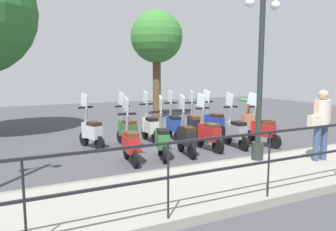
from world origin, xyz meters
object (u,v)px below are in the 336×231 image
scooter_near_2 (208,133)px  scooter_far_1 (194,124)px  scooter_near_0 (262,130)px  scooter_far_5 (91,131)px  pedestrian_with_bag (321,120)px  potted_palm (249,114)px  tree_distant (157,38)px  scooter_far_4 (127,129)px  scooter_near_5 (130,143)px  scooter_far_0 (213,122)px  scooter_far_3 (150,126)px  scooter_near_4 (162,139)px  scooter_near_3 (186,137)px  scooter_near_1 (235,131)px  scooter_far_2 (174,124)px  lamp_post_near (260,83)px

scooter_near_2 → scooter_far_1: size_ratio=1.00×
scooter_near_0 → scooter_far_5: (1.89, 4.45, 0.00)m
pedestrian_with_bag → potted_palm: pedestrian_with_bag is taller
tree_distant → potted_palm: bearing=-142.9°
pedestrian_with_bag → scooter_far_1: (3.90, 0.96, -0.60)m
scooter_near_0 → scooter_far_4: size_ratio=1.00×
scooter_near_5 → scooter_far_5: same height
scooter_near_5 → scooter_far_1: (1.74, -2.75, 0.00)m
pedestrian_with_bag → scooter_far_0: bearing=7.4°
potted_palm → scooter_far_3: scooter_far_3 is taller
scooter_near_4 → scooter_far_3: (1.94, -0.50, 0.00)m
potted_palm → scooter_near_0: size_ratio=0.69×
potted_palm → scooter_far_1: bearing=111.7°
scooter_far_3 → scooter_far_5: (-0.08, 1.80, 0.00)m
tree_distant → scooter_near_0: tree_distant is taller
potted_palm → scooter_near_3: bearing=123.5°
scooter_near_5 → scooter_far_5: size_ratio=1.00×
scooter_far_1 → potted_palm: bearing=-53.9°
scooter_near_5 → scooter_far_4: same height
scooter_near_4 → scooter_far_4: size_ratio=1.00×
scooter_near_5 → scooter_far_0: (1.77, -3.52, 0.00)m
scooter_far_1 → scooter_far_3: same height
potted_palm → scooter_near_1: bearing=134.9°
scooter_far_2 → pedestrian_with_bag: bearing=-151.6°
scooter_near_0 → lamp_post_near: bearing=119.7°
scooter_near_0 → scooter_far_3: (1.97, 2.65, 0.00)m
scooter_near_4 → scooter_far_0: 3.21m
lamp_post_near → scooter_near_1: bearing=-21.8°
scooter_near_5 → scooter_near_1: bearing=-81.5°
pedestrian_with_bag → scooter_far_0: (3.93, 0.19, -0.60)m
scooter_near_5 → scooter_far_2: same height
lamp_post_near → pedestrian_with_bag: (-0.67, -1.20, -0.80)m
pedestrian_with_bag → scooter_near_0: pedestrian_with_bag is taller
pedestrian_with_bag → scooter_far_5: size_ratio=1.03×
potted_palm → scooter_near_4: scooter_near_4 is taller
tree_distant → scooter_near_2: 7.01m
scooter_far_3 → scooter_far_1: bearing=-98.5°
scooter_far_1 → scooter_far_3: bearing=95.6°
scooter_far_2 → potted_palm: bearing=-66.7°
scooter_far_0 → scooter_far_2: same height
pedestrian_with_bag → scooter_far_2: bearing=25.7°
lamp_post_near → pedestrian_with_bag: bearing=-119.1°
scooter_far_0 → potted_palm: bearing=-75.3°
scooter_near_1 → scooter_far_1: (1.57, 0.42, 0.00)m
lamp_post_near → scooter_near_3: lamp_post_near is taller
tree_distant → scooter_near_1: size_ratio=3.12×
scooter_far_1 → scooter_far_5: (0.14, 3.22, 0.00)m
scooter_near_3 → scooter_far_3: bearing=15.0°
scooter_far_3 → scooter_far_5: size_ratio=1.00×
pedestrian_with_bag → tree_distant: size_ratio=0.33×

